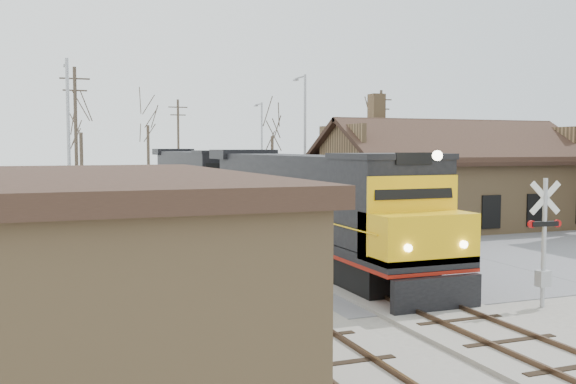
# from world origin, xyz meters

# --- Properties ---
(ground) EXTENTS (140.00, 140.00, 0.00)m
(ground) POSITION_xyz_m (0.00, 0.00, 0.00)
(ground) COLOR #9C968C
(ground) RESTS_ON ground
(road) EXTENTS (60.00, 9.00, 0.03)m
(road) POSITION_xyz_m (0.00, 0.00, 0.01)
(road) COLOR slate
(road) RESTS_ON ground
(track_main) EXTENTS (3.40, 90.00, 0.24)m
(track_main) POSITION_xyz_m (0.00, 15.00, 0.07)
(track_main) COLOR #9C968C
(track_main) RESTS_ON ground
(track_siding) EXTENTS (3.40, 90.00, 0.24)m
(track_siding) POSITION_xyz_m (-4.50, 15.00, 0.07)
(track_siding) COLOR #9C968C
(track_siding) RESTS_ON ground
(depot) EXTENTS (15.20, 9.31, 7.90)m
(depot) POSITION_xyz_m (11.99, 12.00, 2.41)
(depot) COLOR #90714A
(depot) RESTS_ON ground
(locomotive_lead) EXTENTS (3.11, 20.82, 4.62)m
(locomotive_lead) POSITION_xyz_m (0.00, 4.87, 2.43)
(locomotive_lead) COLOR black
(locomotive_lead) RESTS_ON ground
(locomotive_trailing) EXTENTS (3.11, 20.82, 4.38)m
(locomotive_trailing) POSITION_xyz_m (0.00, 25.97, 2.43)
(locomotive_trailing) COLOR black
(locomotive_trailing) RESTS_ON ground
(crossbuck_near) EXTENTS (1.10, 0.29, 3.86)m
(crossbuck_near) POSITION_xyz_m (3.42, -5.30, 1.82)
(crossbuck_near) COLOR #A5A8AD
(crossbuck_near) RESTS_ON ground
(crossbuck_far) EXTENTS (1.02, 0.36, 3.63)m
(crossbuck_far) POSITION_xyz_m (-6.40, 4.78, 1.73)
(crossbuck_far) COLOR #A5A8AD
(crossbuck_far) RESTS_ON ground
(streetlight_a) EXTENTS (0.25, 2.04, 9.39)m
(streetlight_a) POSITION_xyz_m (-9.19, 15.49, 5.24)
(streetlight_a) COLOR #A5A8AD
(streetlight_a) RESTS_ON ground
(streetlight_b) EXTENTS (0.25, 2.04, 9.64)m
(streetlight_b) POSITION_xyz_m (6.07, 20.07, 5.36)
(streetlight_b) COLOR #A5A8AD
(streetlight_b) RESTS_ON ground
(streetlight_c) EXTENTS (0.25, 2.04, 8.80)m
(streetlight_c) POSITION_xyz_m (7.99, 35.09, 4.93)
(streetlight_c) COLOR #A5A8AD
(streetlight_c) RESTS_ON ground
(utility_pole_a) EXTENTS (2.00, 0.24, 10.25)m
(utility_pole_a) POSITION_xyz_m (-8.35, 26.22, 5.35)
(utility_pole_a) COLOR #382D23
(utility_pole_a) RESTS_ON ground
(utility_pole_b) EXTENTS (2.00, 0.24, 9.71)m
(utility_pole_b) POSITION_xyz_m (2.63, 46.37, 5.08)
(utility_pole_b) COLOR #382D23
(utility_pole_b) RESTS_ON ground
(utility_pole_c) EXTENTS (2.00, 0.24, 9.64)m
(utility_pole_c) POSITION_xyz_m (16.65, 28.60, 5.04)
(utility_pole_c) COLOR #382D23
(utility_pole_c) RESTS_ON ground
(tree_b) EXTENTS (4.06, 4.06, 9.94)m
(tree_b) POSITION_xyz_m (-7.34, 39.94, 7.08)
(tree_b) COLOR #382D23
(tree_b) RESTS_ON ground
(tree_c) EXTENTS (4.78, 4.78, 11.71)m
(tree_c) POSITION_xyz_m (0.15, 50.57, 8.34)
(tree_c) COLOR #382D23
(tree_c) RESTS_ON ground
(tree_d) EXTENTS (3.93, 3.93, 9.63)m
(tree_d) POSITION_xyz_m (11.07, 40.89, 6.85)
(tree_d) COLOR #382D23
(tree_d) RESTS_ON ground
(tree_e) EXTENTS (4.35, 4.35, 10.65)m
(tree_e) POSITION_xyz_m (21.91, 39.74, 7.58)
(tree_e) COLOR #382D23
(tree_e) RESTS_ON ground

